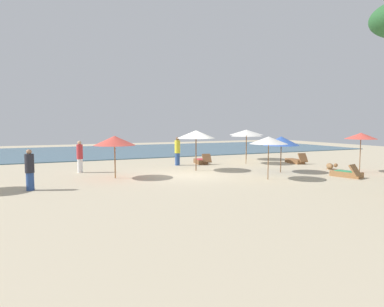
# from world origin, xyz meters

# --- Properties ---
(ground_plane) EXTENTS (60.00, 60.00, 0.00)m
(ground_plane) POSITION_xyz_m (0.00, 0.00, 0.00)
(ground_plane) COLOR #BCAD8E
(ocean_water) EXTENTS (48.00, 16.00, 0.06)m
(ocean_water) POSITION_xyz_m (0.00, 17.00, 0.03)
(ocean_water) COLOR #3D6075
(ocean_water) RESTS_ON ground_plane
(umbrella_0) EXTENTS (1.71, 1.71, 2.20)m
(umbrella_0) POSITION_xyz_m (9.05, -3.04, 2.02)
(umbrella_0) COLOR brown
(umbrella_0) RESTS_ON ground_plane
(umbrella_1) EXTENTS (2.28, 2.28, 2.29)m
(umbrella_1) POSITION_xyz_m (5.54, 3.01, 2.11)
(umbrella_1) COLOR olive
(umbrella_1) RESTS_ON ground_plane
(umbrella_2) EXTENTS (1.83, 1.83, 2.09)m
(umbrella_2) POSITION_xyz_m (2.90, -2.95, 1.91)
(umbrella_2) COLOR brown
(umbrella_2) RESTS_ON ground_plane
(umbrella_3) EXTENTS (2.29, 2.29, 2.25)m
(umbrella_3) POSITION_xyz_m (7.07, 5.30, 2.00)
(umbrella_3) COLOR brown
(umbrella_3) RESTS_ON ground_plane
(umbrella_4) EXTENTS (2.07, 2.07, 2.11)m
(umbrella_4) POSITION_xyz_m (-3.78, 0.51, 1.87)
(umbrella_4) COLOR olive
(umbrella_4) RESTS_ON ground_plane
(umbrella_6) EXTENTS (1.98, 1.98, 2.00)m
(umbrella_6) POSITION_xyz_m (5.04, -1.23, 1.75)
(umbrella_6) COLOR brown
(umbrella_6) RESTS_ON ground_plane
(umbrella_7) EXTENTS (2.20, 2.20, 2.32)m
(umbrella_7) POSITION_xyz_m (1.03, 1.32, 2.09)
(umbrella_7) COLOR brown
(umbrella_7) RESTS_ON ground_plane
(lounger_0) EXTENTS (0.76, 1.70, 0.73)m
(lounger_0) POSITION_xyz_m (8.77, 1.83, 0.17)
(lounger_0) COLOR brown
(lounger_0) RESTS_ON ground_plane
(lounger_1) EXTENTS (1.02, 1.76, 0.72)m
(lounger_1) POSITION_xyz_m (6.99, -4.02, 0.18)
(lounger_1) COLOR olive
(lounger_1) RESTS_ON ground_plane
(lounger_2) EXTENTS (0.86, 1.75, 0.71)m
(lounger_2) POSITION_xyz_m (2.80, 4.28, 0.18)
(lounger_2) COLOR brown
(lounger_2) RESTS_ON ground_plane
(person_0) EXTENTS (0.48, 0.48, 1.84)m
(person_0) POSITION_xyz_m (1.01, 4.12, 0.93)
(person_0) COLOR #2D4C8C
(person_0) RESTS_ON ground_plane
(person_1) EXTENTS (0.51, 0.51, 1.68)m
(person_1) POSITION_xyz_m (-7.59, -1.21, 0.84)
(person_1) COLOR #2D4C8C
(person_1) RESTS_ON ground_plane
(person_2) EXTENTS (0.40, 0.40, 1.76)m
(person_2) POSITION_xyz_m (-5.14, 3.24, 0.89)
(person_2) COLOR white
(person_2) RESTS_ON ground_plane
(dog) EXTENTS (0.65, 0.82, 0.38)m
(dog) POSITION_xyz_m (8.54, -1.45, 0.20)
(dog) COLOR olive
(dog) RESTS_ON ground_plane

